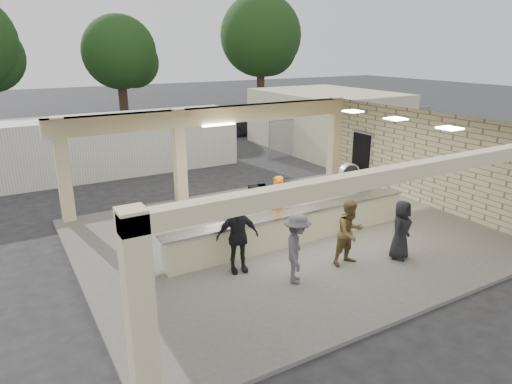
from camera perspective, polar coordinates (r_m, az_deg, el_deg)
ground at (r=14.15m, az=3.60°, el=-5.85°), size 120.00×120.00×0.00m
pavilion at (r=14.30m, az=2.94°, el=0.20°), size 12.01×10.00×3.55m
baggage_counter at (r=13.54m, az=4.82°, el=-4.30°), size 8.20×0.58×0.98m
luggage_cart at (r=14.70m, az=1.80°, el=-1.26°), size 2.71×2.17×1.37m
drum_fan at (r=19.31m, az=11.55°, el=2.27°), size 0.89×0.48×0.96m
baggage_handler at (r=13.95m, az=2.60°, el=-1.66°), size 0.55×0.75×1.85m
passenger_a at (r=12.27m, az=11.67°, el=-5.00°), size 0.88×0.41×1.78m
passenger_b at (r=11.62m, az=-2.34°, el=-5.62°), size 1.17×0.61×1.91m
passenger_c at (r=11.17m, az=5.13°, el=-7.05°), size 0.99×1.17×1.78m
passenger_d at (r=12.98m, az=17.68°, el=-4.51°), size 0.87×0.63×1.65m
car_white_a at (r=28.79m, az=5.87°, el=7.81°), size 5.11×2.69×1.42m
car_white_b at (r=31.76m, az=10.82°, el=8.64°), size 4.94×2.00×1.54m
car_dark at (r=30.52m, az=-0.55°, el=8.40°), size 4.26×2.29×1.35m
container_white at (r=21.95m, az=-18.48°, el=5.52°), size 12.36×2.50×2.68m
fence at (r=27.28m, az=12.52°, el=7.66°), size 12.06×0.06×2.03m
tree_mid at (r=38.12m, az=-16.28°, el=16.09°), size 6.00×5.60×8.00m
tree_right at (r=41.89m, az=0.87°, el=18.57°), size 7.20×7.00×10.00m
adjacent_building at (r=26.97m, az=8.77°, el=8.94°), size 6.00×8.00×3.20m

